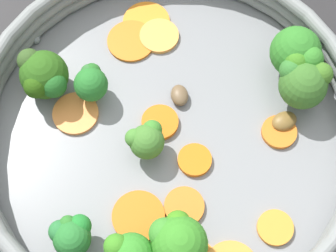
% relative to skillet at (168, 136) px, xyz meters
% --- Properties ---
extents(ground_plane, '(4.00, 4.00, 0.00)m').
position_rel_skillet_xyz_m(ground_plane, '(0.00, 0.00, -0.01)').
color(ground_plane, '#262526').
extents(skillet, '(0.34, 0.34, 0.02)m').
position_rel_skillet_xyz_m(skillet, '(0.00, 0.00, 0.00)').
color(skillet, gray).
rests_on(skillet, ground_plane).
extents(skillet_rim_wall, '(0.36, 0.36, 0.04)m').
position_rel_skillet_xyz_m(skillet_rim_wall, '(0.00, 0.00, 0.03)').
color(skillet_rim_wall, gray).
rests_on(skillet_rim_wall, skillet).
extents(skillet_rivet_left, '(0.01, 0.01, 0.01)m').
position_rel_skillet_xyz_m(skillet_rivet_left, '(-0.12, 0.11, 0.01)').
color(skillet_rivet_left, gray).
rests_on(skillet_rivet_left, skillet).
extents(carrot_slice_0, '(0.06, 0.06, 0.01)m').
position_rel_skillet_xyz_m(carrot_slice_0, '(-0.03, -0.08, 0.01)').
color(carrot_slice_0, orange).
rests_on(carrot_slice_0, skillet).
extents(carrot_slice_3, '(0.04, 0.04, 0.00)m').
position_rel_skillet_xyz_m(carrot_slice_3, '(0.10, -0.01, 0.01)').
color(carrot_slice_3, orange).
rests_on(carrot_slice_3, skillet).
extents(carrot_slice_4, '(0.05, 0.05, 0.00)m').
position_rel_skillet_xyz_m(carrot_slice_4, '(-0.00, 0.11, 0.01)').
color(carrot_slice_4, '#F99C42').
rests_on(carrot_slice_4, skillet).
extents(carrot_slice_5, '(0.04, 0.04, 0.00)m').
position_rel_skillet_xyz_m(carrot_slice_5, '(0.08, -0.10, 0.01)').
color(carrot_slice_5, orange).
rests_on(carrot_slice_5, skillet).
extents(carrot_slice_6, '(0.06, 0.06, 0.00)m').
position_rel_skillet_xyz_m(carrot_slice_6, '(-0.03, 0.10, 0.01)').
color(carrot_slice_6, orange).
rests_on(carrot_slice_6, skillet).
extents(carrot_slice_7, '(0.05, 0.05, 0.00)m').
position_rel_skillet_xyz_m(carrot_slice_7, '(-0.09, 0.03, 0.01)').
color(carrot_slice_7, '#F18B41').
rests_on(carrot_slice_7, skillet).
extents(carrot_slice_8, '(0.04, 0.04, 0.01)m').
position_rel_skillet_xyz_m(carrot_slice_8, '(0.02, -0.03, 0.01)').
color(carrot_slice_8, orange).
rests_on(carrot_slice_8, skillet).
extents(carrot_slice_9, '(0.04, 0.04, 0.00)m').
position_rel_skillet_xyz_m(carrot_slice_9, '(0.01, -0.07, 0.01)').
color(carrot_slice_9, orange).
rests_on(carrot_slice_9, skillet).
extents(carrot_slice_10, '(0.04, 0.04, 0.01)m').
position_rel_skillet_xyz_m(carrot_slice_10, '(-0.01, 0.01, 0.01)').
color(carrot_slice_10, orange).
rests_on(carrot_slice_10, skillet).
extents(carrot_slice_11, '(0.06, 0.06, 0.00)m').
position_rel_skillet_xyz_m(carrot_slice_11, '(-0.01, 0.12, 0.01)').
color(carrot_slice_11, orange).
rests_on(carrot_slice_11, skillet).
extents(broccoli_floret_0, '(0.03, 0.03, 0.04)m').
position_rel_skillet_xyz_m(broccoli_floret_0, '(-0.02, -0.02, 0.03)').
color(broccoli_floret_0, '#86A762').
rests_on(broccoli_floret_0, skillet).
extents(broccoli_floret_1, '(0.03, 0.04, 0.04)m').
position_rel_skillet_xyz_m(broccoli_floret_1, '(-0.07, 0.05, 0.03)').
color(broccoli_floret_1, '#8EB75D').
rests_on(broccoli_floret_1, skillet).
extents(broccoli_floret_2, '(0.05, 0.05, 0.06)m').
position_rel_skillet_xyz_m(broccoli_floret_2, '(0.00, -0.11, 0.04)').
color(broccoli_floret_2, '#66914D').
rests_on(broccoli_floret_2, skillet).
extents(broccoli_floret_3, '(0.05, 0.04, 0.05)m').
position_rel_skillet_xyz_m(broccoli_floret_3, '(0.13, 0.02, 0.04)').
color(broccoli_floret_3, '#6B9D5B').
rests_on(broccoli_floret_3, skillet).
extents(broccoli_floret_4, '(0.05, 0.05, 0.05)m').
position_rel_skillet_xyz_m(broccoli_floret_4, '(-0.11, 0.06, 0.04)').
color(broccoli_floret_4, '#5C8F53').
rests_on(broccoli_floret_4, skillet).
extents(broccoli_floret_6, '(0.05, 0.05, 0.06)m').
position_rel_skillet_xyz_m(broccoli_floret_6, '(0.12, 0.05, 0.04)').
color(broccoli_floret_6, '#8EA36A').
rests_on(broccoli_floret_6, skillet).
extents(broccoli_floret_7, '(0.04, 0.03, 0.04)m').
position_rel_skillet_xyz_m(broccoli_floret_7, '(-0.09, -0.10, 0.03)').
color(broccoli_floret_7, '#87A567').
rests_on(broccoli_floret_7, skillet).
extents(mushroom_piece_0, '(0.03, 0.03, 0.01)m').
position_rel_skillet_xyz_m(mushroom_piece_0, '(0.11, 0.00, 0.01)').
color(mushroom_piece_0, brown).
rests_on(mushroom_piece_0, skillet).
extents(mushroom_piece_1, '(0.02, 0.02, 0.01)m').
position_rel_skillet_xyz_m(mushroom_piece_1, '(0.01, 0.03, 0.01)').
color(mushroom_piece_1, brown).
rests_on(mushroom_piece_1, skillet).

